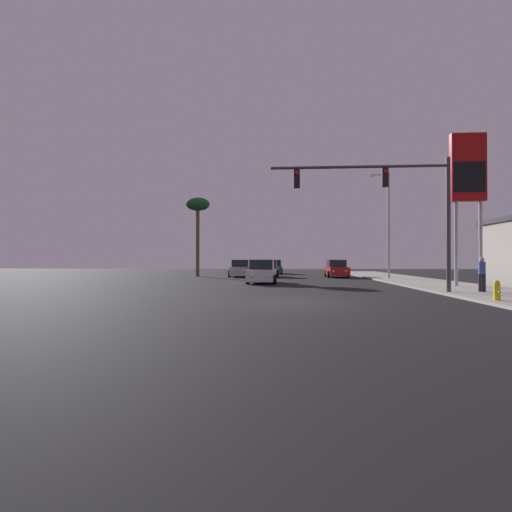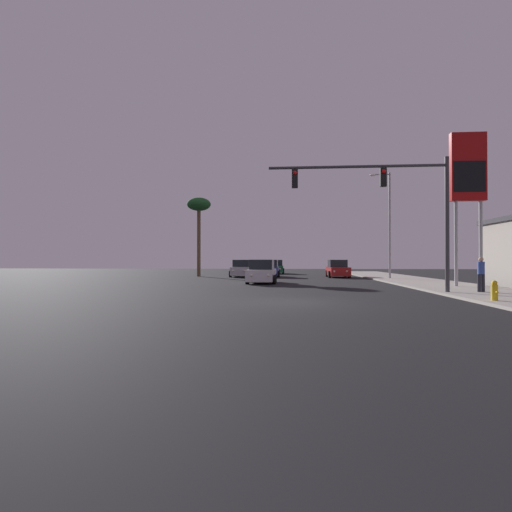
{
  "view_description": "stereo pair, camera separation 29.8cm",
  "coord_description": "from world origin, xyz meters",
  "px_view_note": "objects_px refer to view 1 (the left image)",
  "views": [
    {
      "loc": [
        -0.46,
        -15.66,
        1.64
      ],
      "look_at": [
        -2.51,
        14.09,
        1.95
      ],
      "focal_mm": 28.0,
      "sensor_mm": 36.0,
      "label": 1
    },
    {
      "loc": [
        -0.16,
        -15.63,
        1.64
      ],
      "look_at": [
        -2.51,
        14.09,
        1.95
      ],
      "focal_mm": 28.0,
      "sensor_mm": 36.0,
      "label": 2
    }
  ],
  "objects_px": {
    "car_blue": "(268,269)",
    "traffic_light_mast": "(394,195)",
    "car_silver": "(240,269)",
    "street_lamp": "(387,220)",
    "pedestrian_on_sidewalk": "(482,273)",
    "car_green": "(274,267)",
    "fire_hydrant": "(497,291)",
    "palm_tree_mid": "(198,208)",
    "gas_station_sign": "(468,176)",
    "car_red": "(337,269)",
    "car_white": "(262,272)"
  },
  "relations": [
    {
      "from": "car_blue",
      "to": "palm_tree_mid",
      "type": "distance_m",
      "value": 9.41
    },
    {
      "from": "traffic_light_mast",
      "to": "street_lamp",
      "type": "bearing_deg",
      "value": 76.91
    },
    {
      "from": "pedestrian_on_sidewalk",
      "to": "palm_tree_mid",
      "type": "height_order",
      "value": "palm_tree_mid"
    },
    {
      "from": "street_lamp",
      "to": "fire_hydrant",
      "type": "height_order",
      "value": "street_lamp"
    },
    {
      "from": "fire_hydrant",
      "to": "car_silver",
      "type": "bearing_deg",
      "value": 117.62
    },
    {
      "from": "car_blue",
      "to": "gas_station_sign",
      "type": "bearing_deg",
      "value": 130.34
    },
    {
      "from": "car_red",
      "to": "gas_station_sign",
      "type": "distance_m",
      "value": 16.67
    },
    {
      "from": "car_red",
      "to": "street_lamp",
      "type": "height_order",
      "value": "street_lamp"
    },
    {
      "from": "street_lamp",
      "to": "gas_station_sign",
      "type": "distance_m",
      "value": 10.78
    },
    {
      "from": "car_blue",
      "to": "pedestrian_on_sidewalk",
      "type": "distance_m",
      "value": 22.42
    },
    {
      "from": "traffic_light_mast",
      "to": "car_green",
      "type": "bearing_deg",
      "value": 102.63
    },
    {
      "from": "pedestrian_on_sidewalk",
      "to": "car_silver",
      "type": "bearing_deg",
      "value": 125.5
    },
    {
      "from": "car_blue",
      "to": "traffic_light_mast",
      "type": "bearing_deg",
      "value": 110.5
    },
    {
      "from": "gas_station_sign",
      "to": "palm_tree_mid",
      "type": "bearing_deg",
      "value": 141.68
    },
    {
      "from": "traffic_light_mast",
      "to": "gas_station_sign",
      "type": "height_order",
      "value": "gas_station_sign"
    },
    {
      "from": "car_silver",
      "to": "fire_hydrant",
      "type": "height_order",
      "value": "car_silver"
    },
    {
      "from": "palm_tree_mid",
      "to": "pedestrian_on_sidewalk",
      "type": "bearing_deg",
      "value": -47.33
    },
    {
      "from": "car_red",
      "to": "car_silver",
      "type": "distance_m",
      "value": 9.36
    },
    {
      "from": "car_green",
      "to": "pedestrian_on_sidewalk",
      "type": "height_order",
      "value": "pedestrian_on_sidewalk"
    },
    {
      "from": "car_green",
      "to": "car_white",
      "type": "height_order",
      "value": "same"
    },
    {
      "from": "car_red",
      "to": "traffic_light_mast",
      "type": "relative_size",
      "value": 0.5
    },
    {
      "from": "gas_station_sign",
      "to": "fire_hydrant",
      "type": "distance_m",
      "value": 10.87
    },
    {
      "from": "fire_hydrant",
      "to": "palm_tree_mid",
      "type": "distance_m",
      "value": 29.89
    },
    {
      "from": "car_white",
      "to": "gas_station_sign",
      "type": "xyz_separation_m",
      "value": [
        12.39,
        -4.18,
        5.86
      ]
    },
    {
      "from": "palm_tree_mid",
      "to": "car_blue",
      "type": "bearing_deg",
      "value": -1.81
    },
    {
      "from": "street_lamp",
      "to": "fire_hydrant",
      "type": "distance_m",
      "value": 19.58
    },
    {
      "from": "car_green",
      "to": "palm_tree_mid",
      "type": "xyz_separation_m",
      "value": [
        -7.51,
        -9.19,
        6.14
      ]
    },
    {
      "from": "car_green",
      "to": "car_red",
      "type": "height_order",
      "value": "same"
    },
    {
      "from": "car_blue",
      "to": "traffic_light_mast",
      "type": "relative_size",
      "value": 0.5
    },
    {
      "from": "car_green",
      "to": "street_lamp",
      "type": "relative_size",
      "value": 0.48
    },
    {
      "from": "car_red",
      "to": "palm_tree_mid",
      "type": "distance_m",
      "value": 15.06
    },
    {
      "from": "car_red",
      "to": "pedestrian_on_sidewalk",
      "type": "xyz_separation_m",
      "value": [
        4.47,
        -18.82,
        0.27
      ]
    },
    {
      "from": "car_red",
      "to": "car_blue",
      "type": "bearing_deg",
      "value": -7.85
    },
    {
      "from": "car_blue",
      "to": "palm_tree_mid",
      "type": "bearing_deg",
      "value": -0.62
    },
    {
      "from": "car_white",
      "to": "palm_tree_mid",
      "type": "height_order",
      "value": "palm_tree_mid"
    },
    {
      "from": "car_silver",
      "to": "street_lamp",
      "type": "distance_m",
      "value": 14.55
    },
    {
      "from": "car_red",
      "to": "traffic_light_mast",
      "type": "distance_m",
      "value": 19.38
    },
    {
      "from": "car_green",
      "to": "car_blue",
      "type": "distance_m",
      "value": 9.42
    },
    {
      "from": "car_green",
      "to": "palm_tree_mid",
      "type": "bearing_deg",
      "value": 50.2
    },
    {
      "from": "car_blue",
      "to": "gas_station_sign",
      "type": "distance_m",
      "value": 20.44
    },
    {
      "from": "pedestrian_on_sidewalk",
      "to": "palm_tree_mid",
      "type": "distance_m",
      "value": 27.46
    },
    {
      "from": "car_white",
      "to": "fire_hydrant",
      "type": "height_order",
      "value": "car_white"
    },
    {
      "from": "car_green",
      "to": "car_blue",
      "type": "relative_size",
      "value": 1.0
    },
    {
      "from": "car_green",
      "to": "car_white",
      "type": "relative_size",
      "value": 0.99
    },
    {
      "from": "car_green",
      "to": "car_white",
      "type": "distance_m",
      "value": 20.42
    },
    {
      "from": "car_white",
      "to": "pedestrian_on_sidewalk",
      "type": "bearing_deg",
      "value": 144.79
    },
    {
      "from": "car_green",
      "to": "street_lamp",
      "type": "xyz_separation_m",
      "value": [
        9.98,
        -14.12,
        4.36
      ]
    },
    {
      "from": "car_blue",
      "to": "street_lamp",
      "type": "xyz_separation_m",
      "value": [
        10.35,
        -4.7,
        4.36
      ]
    },
    {
      "from": "car_blue",
      "to": "car_red",
      "type": "bearing_deg",
      "value": 175.29
    },
    {
      "from": "fire_hydrant",
      "to": "palm_tree_mid",
      "type": "xyz_separation_m",
      "value": [
        -16.71,
        23.94,
        6.41
      ]
    }
  ]
}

